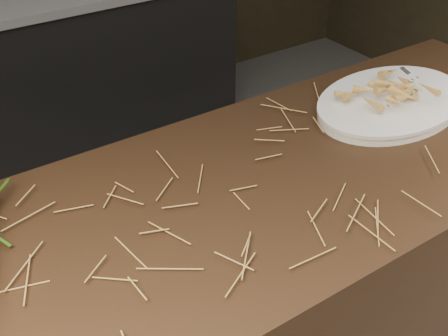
% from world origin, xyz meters
% --- Properties ---
extents(back_counter, '(1.82, 0.62, 0.84)m').
position_xyz_m(back_counter, '(0.30, 2.18, 0.42)').
color(back_counter, black).
rests_on(back_counter, ground).
extents(straw_bedding, '(1.40, 0.60, 0.02)m').
position_xyz_m(straw_bedding, '(0.00, 0.30, 0.91)').
color(straw_bedding, '#9C6F3C').
rests_on(straw_bedding, main_counter).
extents(serving_platter, '(0.54, 0.40, 0.03)m').
position_xyz_m(serving_platter, '(0.68, 0.38, 0.91)').
color(serving_platter, white).
rests_on(serving_platter, main_counter).
extents(roasted_veg_heap, '(0.27, 0.21, 0.06)m').
position_xyz_m(roasted_veg_heap, '(0.68, 0.38, 0.95)').
color(roasted_veg_heap, gold).
rests_on(roasted_veg_heap, serving_platter).
extents(serving_fork, '(0.08, 0.18, 0.00)m').
position_xyz_m(serving_fork, '(0.86, 0.38, 0.93)').
color(serving_fork, silver).
rests_on(serving_fork, serving_platter).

